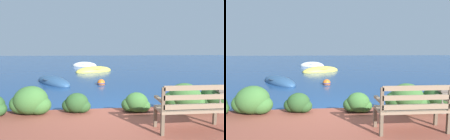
% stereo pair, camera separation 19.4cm
% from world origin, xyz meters
% --- Properties ---
extents(ground_plane, '(80.00, 80.00, 0.00)m').
position_xyz_m(ground_plane, '(0.00, 0.00, 0.00)').
color(ground_plane, navy).
extents(park_bench, '(1.35, 0.48, 0.93)m').
position_xyz_m(park_bench, '(1.50, -1.59, 0.70)').
color(park_bench, brown).
rests_on(park_bench, patio_terrace).
extents(hedge_clump_left, '(1.00, 0.72, 0.68)m').
position_xyz_m(hedge_clump_left, '(-1.91, -0.26, 0.52)').
color(hedge_clump_left, '#38662D').
rests_on(hedge_clump_left, patio_terrace).
extents(hedge_clump_centre, '(0.71, 0.51, 0.49)m').
position_xyz_m(hedge_clump_centre, '(-0.81, -0.25, 0.43)').
color(hedge_clump_centre, '#284C23').
rests_on(hedge_clump_centre, patio_terrace).
extents(hedge_clump_right, '(0.72, 0.52, 0.49)m').
position_xyz_m(hedge_clump_right, '(0.68, -0.35, 0.43)').
color(hedge_clump_right, '#38662D').
rests_on(hedge_clump_right, patio_terrace).
extents(hedge_clump_far_right, '(1.03, 0.74, 0.70)m').
position_xyz_m(hedge_clump_far_right, '(1.92, -0.36, 0.52)').
color(hedge_clump_far_right, '#38662D').
rests_on(hedge_clump_far_right, patio_terrace).
extents(hedge_clump_extra, '(0.96, 0.69, 0.65)m').
position_xyz_m(hedge_clump_extra, '(2.76, -0.35, 0.50)').
color(hedge_clump_extra, '#284C23').
rests_on(hedge_clump_extra, patio_terrace).
extents(rowboat_nearest, '(2.59, 3.10, 0.62)m').
position_xyz_m(rowboat_nearest, '(-2.42, 5.21, 0.05)').
color(rowboat_nearest, '#2D517A').
rests_on(rowboat_nearest, ground_plane).
extents(rowboat_mid, '(3.12, 2.44, 0.75)m').
position_xyz_m(rowboat_mid, '(-0.29, 9.76, 0.06)').
color(rowboat_mid, '#DBC64C').
rests_on(rowboat_mid, ground_plane).
extents(rowboat_far, '(2.45, 1.36, 0.80)m').
position_xyz_m(rowboat_far, '(-1.16, 14.12, 0.07)').
color(rowboat_far, silver).
rests_on(rowboat_far, ground_plane).
extents(mooring_buoy, '(0.43, 0.43, 0.39)m').
position_xyz_m(mooring_buoy, '(0.02, 4.59, 0.07)').
color(mooring_buoy, orange).
rests_on(mooring_buoy, ground_plane).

